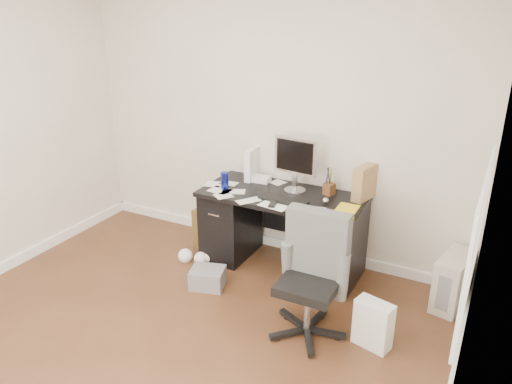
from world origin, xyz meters
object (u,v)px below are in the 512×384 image
at_px(lcd_monitor, 296,165).
at_px(office_chair, 309,279).
at_px(desk, 282,228).
at_px(wicker_basket, 221,227).
at_px(keyboard, 283,200).
at_px(pc_tower, 453,281).

bearing_deg(lcd_monitor, office_chair, -54.94).
xyz_separation_m(desk, wicker_basket, (-0.72, 0.09, -0.19)).
distance_m(office_chair, wicker_basket, 1.66).
distance_m(lcd_monitor, keyboard, 0.36).
height_order(lcd_monitor, pc_tower, lcd_monitor).
bearing_deg(desk, lcd_monitor, 55.29).
bearing_deg(wicker_basket, desk, -6.83).
relative_size(keyboard, office_chair, 0.45).
bearing_deg(desk, keyboard, -62.99).
relative_size(lcd_monitor, office_chair, 0.54).
height_order(office_chair, pc_tower, office_chair).
distance_m(desk, keyboard, 0.40).
height_order(keyboard, pc_tower, keyboard).
relative_size(keyboard, pc_tower, 0.95).
bearing_deg(keyboard, pc_tower, 14.16).
bearing_deg(lcd_monitor, pc_tower, 4.14).
bearing_deg(office_chair, keyboard, 127.01).
distance_m(keyboard, pc_tower, 1.58).
distance_m(keyboard, office_chair, 0.92).
bearing_deg(wicker_basket, office_chair, -35.12).
xyz_separation_m(desk, office_chair, (0.61, -0.85, 0.09)).
height_order(desk, wicker_basket, desk).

